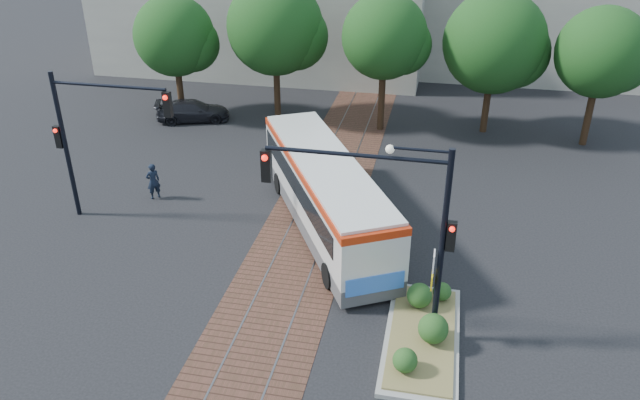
# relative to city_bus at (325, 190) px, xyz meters

# --- Properties ---
(ground) EXTENTS (120.00, 120.00, 0.00)m
(ground) POSITION_rel_city_bus_xyz_m (-0.61, -5.07, -1.62)
(ground) COLOR black
(ground) RESTS_ON ground
(trackbed) EXTENTS (3.60, 40.00, 0.02)m
(trackbed) POSITION_rel_city_bus_xyz_m (-0.61, -1.07, -1.61)
(trackbed) COLOR #523125
(trackbed) RESTS_ON ground
(tree_row) EXTENTS (26.40, 5.60, 7.67)m
(tree_row) POSITION_rel_city_bus_xyz_m (0.60, 11.34, 3.23)
(tree_row) COLOR #382314
(tree_row) RESTS_ON ground
(warehouses) EXTENTS (40.00, 13.00, 8.00)m
(warehouses) POSITION_rel_city_bus_xyz_m (-1.13, 23.67, 2.20)
(warehouses) COLOR #ADA899
(warehouses) RESTS_ON ground
(city_bus) EXTENTS (7.14, 10.61, 2.90)m
(city_bus) POSITION_rel_city_bus_xyz_m (0.00, 0.00, 0.00)
(city_bus) COLOR #49494C
(city_bus) RESTS_ON ground
(traffic_island) EXTENTS (2.20, 5.20, 1.13)m
(traffic_island) POSITION_rel_city_bus_xyz_m (4.21, -5.97, -1.29)
(traffic_island) COLOR gray
(traffic_island) RESTS_ON ground
(signal_pole_main) EXTENTS (5.49, 0.46, 6.00)m
(signal_pole_main) POSITION_rel_city_bus_xyz_m (3.26, -5.88, 2.54)
(signal_pole_main) COLOR black
(signal_pole_main) RESTS_ON ground
(signal_pole_left) EXTENTS (4.99, 0.34, 6.00)m
(signal_pole_left) POSITION_rel_city_bus_xyz_m (-8.97, -1.08, 2.25)
(signal_pole_left) COLOR black
(signal_pole_left) RESTS_ON ground
(officer) EXTENTS (0.69, 0.69, 1.61)m
(officer) POSITION_rel_city_bus_xyz_m (-7.66, 0.89, -0.81)
(officer) COLOR black
(officer) RESTS_ON ground
(parked_car) EXTENTS (4.35, 2.84, 1.17)m
(parked_car) POSITION_rel_city_bus_xyz_m (-9.59, 10.07, -1.03)
(parked_car) COLOR black
(parked_car) RESTS_ON ground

